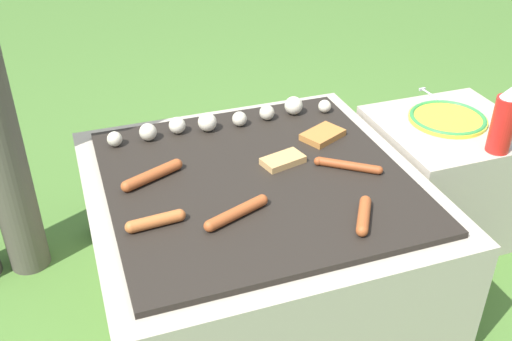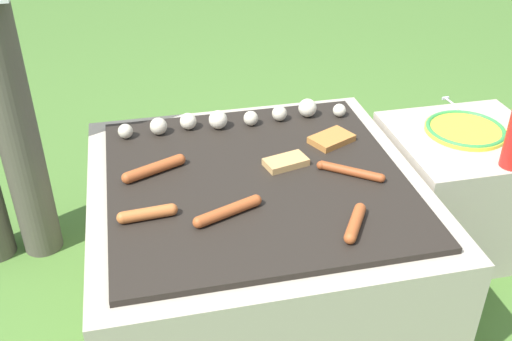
# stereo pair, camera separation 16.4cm
# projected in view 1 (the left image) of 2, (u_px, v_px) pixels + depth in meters

# --- Properties ---
(ground_plane) EXTENTS (14.00, 14.00, 0.00)m
(ground_plane) POSITION_uv_depth(u_px,v_px,m) (256.00, 284.00, 1.86)
(ground_plane) COLOR #47702D
(grill) EXTENTS (0.92, 0.92, 0.40)m
(grill) POSITION_uv_depth(u_px,v_px,m) (256.00, 234.00, 1.76)
(grill) COLOR #A89E8C
(grill) RESTS_ON ground_plane
(side_ledge) EXTENTS (0.45, 0.44, 0.40)m
(side_ledge) POSITION_uv_depth(u_px,v_px,m) (442.00, 177.00, 2.01)
(side_ledge) COLOR #A89E8C
(side_ledge) RESTS_ON ground_plane
(sausage_front_right) EXTENTS (0.09, 0.13, 0.03)m
(sausage_front_right) POSITION_uv_depth(u_px,v_px,m) (364.00, 216.00, 1.47)
(sausage_front_right) COLOR #A34C23
(sausage_front_right) RESTS_ON grill
(sausage_back_center) EXTENTS (0.18, 0.10, 0.03)m
(sausage_back_center) POSITION_uv_depth(u_px,v_px,m) (152.00, 175.00, 1.63)
(sausage_back_center) COLOR #A34C23
(sausage_back_center) RESTS_ON grill
(sausage_front_center) EXTENTS (0.19, 0.09, 0.03)m
(sausage_front_center) POSITION_uv_depth(u_px,v_px,m) (237.00, 213.00, 1.48)
(sausage_front_center) COLOR #A34C23
(sausage_front_center) RESTS_ON grill
(sausage_mid_right) EXTENTS (0.16, 0.13, 0.02)m
(sausage_mid_right) POSITION_uv_depth(u_px,v_px,m) (348.00, 165.00, 1.67)
(sausage_mid_right) COLOR #93421E
(sausage_mid_right) RESTS_ON grill
(sausage_back_left) EXTENTS (0.15, 0.04, 0.03)m
(sausage_back_left) POSITION_uv_depth(u_px,v_px,m) (156.00, 221.00, 1.45)
(sausage_back_left) COLOR #B7602D
(sausage_back_left) RESTS_ON grill
(bread_slice_left) EXTENTS (0.13, 0.09, 0.02)m
(bread_slice_left) POSITION_uv_depth(u_px,v_px,m) (283.00, 160.00, 1.70)
(bread_slice_left) COLOR tan
(bread_slice_left) RESTS_ON grill
(bread_slice_center) EXTENTS (0.15, 0.13, 0.02)m
(bread_slice_center) POSITION_uv_depth(u_px,v_px,m) (323.00, 135.00, 1.83)
(bread_slice_center) COLOR #B27033
(bread_slice_center) RESTS_ON grill
(mushroom_row) EXTENTS (0.73, 0.08, 0.06)m
(mushroom_row) POSITION_uv_depth(u_px,v_px,m) (223.00, 119.00, 1.88)
(mushroom_row) COLOR beige
(mushroom_row) RESTS_ON grill
(plate_colorful) EXTENTS (0.25, 0.25, 0.02)m
(plate_colorful) POSITION_uv_depth(u_px,v_px,m) (448.00, 118.00, 1.92)
(plate_colorful) COLOR yellow
(plate_colorful) RESTS_ON side_ledge
(condiment_bottle) EXTENTS (0.07, 0.07, 0.20)m
(condiment_bottle) POSITION_uv_depth(u_px,v_px,m) (504.00, 121.00, 1.72)
(condiment_bottle) COLOR red
(condiment_bottle) RESTS_ON side_ledge
(fork_utensil) EXTENTS (0.03, 0.21, 0.01)m
(fork_utensil) POSITION_uv_depth(u_px,v_px,m) (439.00, 99.00, 2.06)
(fork_utensil) COLOR silver
(fork_utensil) RESTS_ON side_ledge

